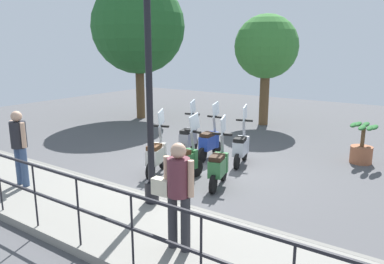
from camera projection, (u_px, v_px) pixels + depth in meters
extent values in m
plane|color=#4C4C4F|center=(204.00, 171.00, 9.24)|extent=(28.00, 28.00, 0.00)
cube|color=gray|center=(107.00, 216.00, 6.66)|extent=(2.20, 20.00, 0.15)
cube|color=slate|center=(146.00, 197.00, 7.50)|extent=(0.10, 20.00, 0.15)
cube|color=black|center=(53.00, 171.00, 5.61)|extent=(0.04, 16.00, 0.04)
cube|color=black|center=(55.00, 200.00, 5.71)|extent=(0.04, 16.00, 0.04)
cylinder|color=black|center=(201.00, 258.00, 4.25)|extent=(0.03, 0.03, 1.05)
cylinder|color=black|center=(132.00, 232.00, 4.84)|extent=(0.03, 0.03, 1.05)
cylinder|color=black|center=(78.00, 212.00, 5.43)|extent=(0.03, 0.03, 1.05)
cylinder|color=black|center=(35.00, 196.00, 6.02)|extent=(0.03, 0.03, 1.05)
cylinder|color=black|center=(0.00, 182.00, 6.61)|extent=(0.03, 0.03, 1.05)
cylinder|color=black|center=(152.00, 192.00, 7.03)|extent=(0.26, 0.26, 0.40)
cylinder|color=black|center=(149.00, 80.00, 6.56)|extent=(0.12, 0.12, 4.57)
cylinder|color=#28282D|center=(186.00, 224.00, 5.30)|extent=(0.14, 0.14, 0.82)
cylinder|color=#28282D|center=(173.00, 221.00, 5.41)|extent=(0.14, 0.14, 0.82)
cylinder|color=brown|center=(179.00, 177.00, 5.21)|extent=(0.34, 0.34, 0.55)
sphere|color=tan|center=(178.00, 151.00, 5.12)|extent=(0.22, 0.22, 0.22)
cylinder|color=tan|center=(191.00, 179.00, 5.10)|extent=(0.09, 0.09, 0.52)
cylinder|color=tan|center=(167.00, 174.00, 5.30)|extent=(0.09, 0.09, 0.52)
cube|color=beige|center=(162.00, 187.00, 5.33)|extent=(0.16, 0.29, 0.24)
cylinder|color=#384C70|center=(19.00, 165.00, 7.92)|extent=(0.14, 0.14, 0.82)
cylinder|color=#384C70|center=(24.00, 167.00, 7.80)|extent=(0.14, 0.14, 0.82)
cylinder|color=#232328|center=(18.00, 135.00, 7.71)|extent=(0.33, 0.33, 0.55)
sphere|color=tan|center=(16.00, 116.00, 7.62)|extent=(0.22, 0.22, 0.22)
cylinder|color=tan|center=(13.00, 133.00, 7.82)|extent=(0.09, 0.09, 0.52)
cylinder|color=tan|center=(23.00, 135.00, 7.59)|extent=(0.09, 0.09, 0.52)
cylinder|color=brown|center=(140.00, 91.00, 15.88)|extent=(0.36, 0.36, 2.36)
sphere|color=#235B28|center=(138.00, 27.00, 15.29)|extent=(3.82, 3.82, 3.82)
cylinder|color=brown|center=(264.00, 98.00, 14.54)|extent=(0.36, 0.36, 2.11)
sphere|color=#387A33|center=(266.00, 46.00, 14.11)|extent=(2.41, 2.41, 2.41)
cylinder|color=#9E5B3D|center=(361.00, 155.00, 9.88)|extent=(0.56, 0.56, 0.45)
cylinder|color=brown|center=(363.00, 137.00, 9.78)|extent=(0.10, 0.10, 0.50)
ellipsoid|color=#235B28|center=(366.00, 124.00, 9.91)|extent=(0.56, 0.16, 0.10)
ellipsoid|color=#235B28|center=(362.00, 128.00, 9.51)|extent=(0.56, 0.16, 0.10)
ellipsoid|color=#235B28|center=(354.00, 125.00, 9.85)|extent=(0.56, 0.16, 0.10)
ellipsoid|color=#235B28|center=(375.00, 127.00, 9.57)|extent=(0.56, 0.16, 0.10)
ellipsoid|color=#235B28|center=(358.00, 124.00, 9.95)|extent=(0.56, 0.16, 0.10)
ellipsoid|color=#235B28|center=(370.00, 128.00, 9.46)|extent=(0.56, 0.16, 0.10)
cylinder|color=black|center=(223.00, 172.00, 8.60)|extent=(0.41, 0.18, 0.40)
cylinder|color=black|center=(213.00, 184.00, 7.83)|extent=(0.41, 0.18, 0.40)
cube|color=#2D6B38|center=(218.00, 167.00, 8.07)|extent=(0.65, 0.43, 0.36)
cube|color=#2D6B38|center=(221.00, 162.00, 8.34)|extent=(0.19, 0.32, 0.44)
cube|color=black|center=(217.00, 158.00, 7.96)|extent=(0.45, 0.35, 0.10)
cylinder|color=gray|center=(222.00, 146.00, 8.31)|extent=(0.19, 0.11, 0.55)
cube|color=black|center=(222.00, 134.00, 8.25)|extent=(0.17, 0.44, 0.05)
cube|color=silver|center=(223.00, 125.00, 8.26)|extent=(0.38, 0.13, 0.42)
cylinder|color=black|center=(197.00, 168.00, 8.85)|extent=(0.40, 0.10, 0.40)
cylinder|color=black|center=(174.00, 178.00, 8.21)|extent=(0.40, 0.10, 0.40)
cube|color=#2D6B38|center=(183.00, 162.00, 8.40)|extent=(0.61, 0.31, 0.36)
cube|color=#2D6B38|center=(191.00, 158.00, 8.62)|extent=(0.13, 0.31, 0.44)
cube|color=#4C2D19|center=(181.00, 153.00, 8.29)|extent=(0.41, 0.28, 0.10)
cylinder|color=gray|center=(193.00, 143.00, 8.58)|extent=(0.19, 0.08, 0.55)
cube|color=black|center=(193.00, 131.00, 8.52)|extent=(0.08, 0.44, 0.05)
cube|color=silver|center=(194.00, 122.00, 8.52)|extent=(0.39, 0.05, 0.42)
cylinder|color=black|center=(163.00, 161.00, 9.44)|extent=(0.41, 0.20, 0.40)
cylinder|color=black|center=(150.00, 171.00, 8.66)|extent=(0.41, 0.20, 0.40)
cube|color=beige|center=(156.00, 156.00, 8.91)|extent=(0.66, 0.45, 0.36)
cube|color=beige|center=(160.00, 152.00, 9.17)|extent=(0.21, 0.32, 0.44)
cube|color=#4C2D19|center=(154.00, 147.00, 8.79)|extent=(0.46, 0.37, 0.10)
cylinder|color=gray|center=(161.00, 137.00, 9.15)|extent=(0.20, 0.12, 0.55)
cube|color=black|center=(160.00, 126.00, 9.09)|extent=(0.19, 0.44, 0.05)
cube|color=silver|center=(161.00, 117.00, 9.10)|extent=(0.38, 0.15, 0.42)
cylinder|color=black|center=(245.00, 153.00, 10.13)|extent=(0.41, 0.17, 0.40)
cylinder|color=black|center=(237.00, 162.00, 9.38)|extent=(0.41, 0.17, 0.40)
cube|color=#B7BCC6|center=(240.00, 148.00, 9.61)|extent=(0.65, 0.41, 0.36)
cube|color=#B7BCC6|center=(243.00, 144.00, 9.87)|extent=(0.19, 0.32, 0.44)
cube|color=black|center=(240.00, 140.00, 9.50)|extent=(0.45, 0.35, 0.10)
cylinder|color=gray|center=(244.00, 131.00, 9.85)|extent=(0.19, 0.11, 0.55)
cube|color=black|center=(244.00, 120.00, 9.78)|extent=(0.16, 0.44, 0.05)
cube|color=silver|center=(245.00, 112.00, 9.79)|extent=(0.38, 0.12, 0.42)
cylinder|color=black|center=(217.00, 148.00, 10.61)|extent=(0.40, 0.10, 0.40)
cylinder|color=black|center=(202.00, 155.00, 9.92)|extent=(0.40, 0.10, 0.40)
cube|color=navy|center=(208.00, 142.00, 10.13)|extent=(0.61, 0.31, 0.36)
cube|color=navy|center=(213.00, 139.00, 10.37)|extent=(0.14, 0.31, 0.44)
cube|color=black|center=(207.00, 135.00, 10.02)|extent=(0.41, 0.28, 0.10)
cylinder|color=gray|center=(215.00, 126.00, 10.34)|extent=(0.19, 0.08, 0.55)
cube|color=black|center=(215.00, 117.00, 10.28)|extent=(0.08, 0.44, 0.05)
cube|color=silver|center=(216.00, 109.00, 10.28)|extent=(0.39, 0.05, 0.42)
cylinder|color=black|center=(194.00, 144.00, 11.03)|extent=(0.41, 0.16, 0.40)
cylinder|color=black|center=(183.00, 151.00, 10.28)|extent=(0.41, 0.16, 0.40)
cube|color=gray|center=(187.00, 139.00, 10.52)|extent=(0.65, 0.40, 0.36)
cube|color=gray|center=(191.00, 136.00, 10.78)|extent=(0.18, 0.32, 0.44)
cube|color=black|center=(186.00, 131.00, 10.40)|extent=(0.45, 0.34, 0.10)
cylinder|color=gray|center=(192.00, 123.00, 10.75)|extent=(0.19, 0.11, 0.55)
cube|color=black|center=(192.00, 114.00, 10.69)|extent=(0.15, 0.44, 0.05)
cube|color=silver|center=(193.00, 107.00, 10.70)|extent=(0.39, 0.11, 0.42)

